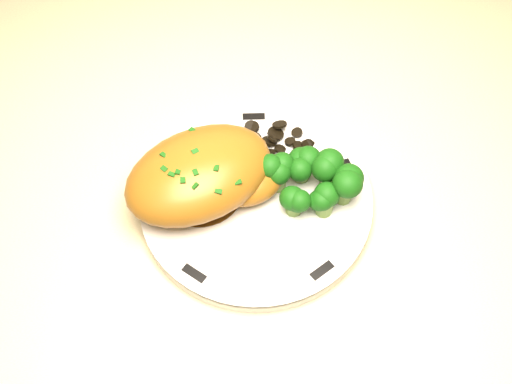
{
  "coord_description": "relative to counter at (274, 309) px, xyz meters",
  "views": [
    {
      "loc": [
        0.19,
        1.27,
        1.52
      ],
      "look_at": [
        0.22,
        1.6,
        0.97
      ],
      "focal_mm": 45.0,
      "sensor_mm": 36.0,
      "label": 1
    }
  ],
  "objects": [
    {
      "name": "rim_accent_2",
      "position": [
        -0.13,
        -0.03,
        0.49
      ],
      "size": [
        0.02,
        0.03,
        0.0
      ],
      "primitive_type": "cube",
      "rotation": [
        0.0,
        0.0,
        4.32
      ],
      "color": "black",
      "rests_on": "plate"
    },
    {
      "name": "counter",
      "position": [
        0.0,
        0.0,
        0.0
      ],
      "size": [
        2.19,
        0.72,
        1.07
      ],
      "color": "brown",
      "rests_on": "ground"
    },
    {
      "name": "rim_accent_4",
      "position": [
        0.02,
        -0.15,
        0.49
      ],
      "size": [
        0.03,
        0.02,
        0.0
      ],
      "primitive_type": "cube",
      "rotation": [
        0.0,
        0.0,
        6.84
      ],
      "color": "black",
      "rests_on": "plate"
    },
    {
      "name": "rim_accent_0",
      "position": [
        0.06,
        -0.04,
        0.49
      ],
      "size": [
        0.01,
        0.03,
        0.0
      ],
      "primitive_type": "cube",
      "rotation": [
        0.0,
        0.0,
        1.81
      ],
      "color": "black",
      "rests_on": "plate"
    },
    {
      "name": "mushroom_pile",
      "position": [
        -0.01,
        -0.01,
        0.49
      ],
      "size": [
        0.07,
        0.05,
        0.02
      ],
      "color": "black",
      "rests_on": "plate"
    },
    {
      "name": "gravy_pool",
      "position": [
        -0.09,
        -0.05,
        0.49
      ],
      "size": [
        0.09,
        0.09,
        0.0
      ],
      "primitive_type": "cylinder",
      "color": "#3F240B",
      "rests_on": "plate"
    },
    {
      "name": "rim_accent_3",
      "position": [
        -0.1,
        -0.14,
        0.49
      ],
      "size": [
        0.02,
        0.02,
        0.0
      ],
      "primitive_type": "cube",
      "rotation": [
        0.0,
        0.0,
        5.58
      ],
      "color": "black",
      "rests_on": "plate"
    },
    {
      "name": "rim_accent_1",
      "position": [
        -0.03,
        0.04,
        0.49
      ],
      "size": [
        0.02,
        0.01,
        0.0
      ],
      "primitive_type": "cube",
      "rotation": [
        0.0,
        0.0,
        3.07
      ],
      "color": "black",
      "rests_on": "plate"
    },
    {
      "name": "broccoli_florets",
      "position": [
        0.02,
        -0.07,
        0.51
      ],
      "size": [
        0.09,
        0.07,
        0.04
      ],
      "rotation": [
        0.0,
        0.0,
        0.39
      ],
      "color": "olive",
      "rests_on": "plate"
    },
    {
      "name": "plate",
      "position": [
        -0.04,
        -0.07,
        0.48
      ],
      "size": [
        0.28,
        0.28,
        0.02
      ],
      "primitive_type": "cylinder",
      "rotation": [
        0.0,
        0.0,
        0.24
      ],
      "color": "silver",
      "rests_on": "counter"
    },
    {
      "name": "chicken_breast",
      "position": [
        -0.09,
        -0.05,
        0.51
      ],
      "size": [
        0.18,
        0.15,
        0.06
      ],
      "rotation": [
        0.0,
        0.0,
        0.41
      ],
      "color": "#905A19",
      "rests_on": "plate"
    }
  ]
}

